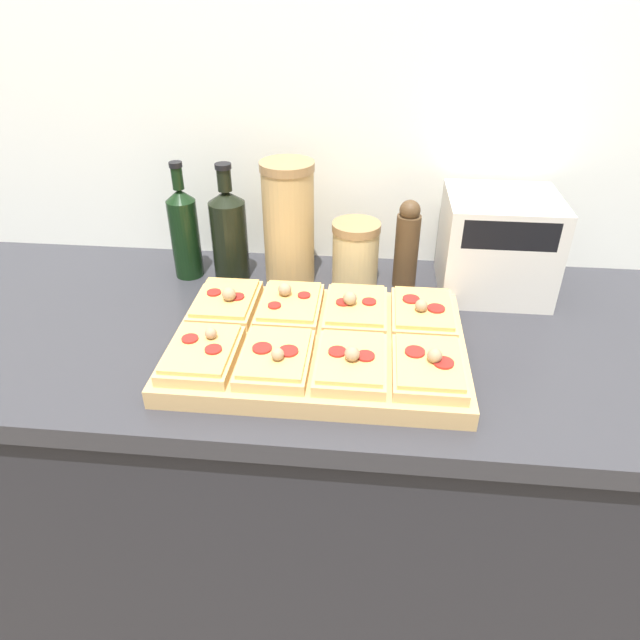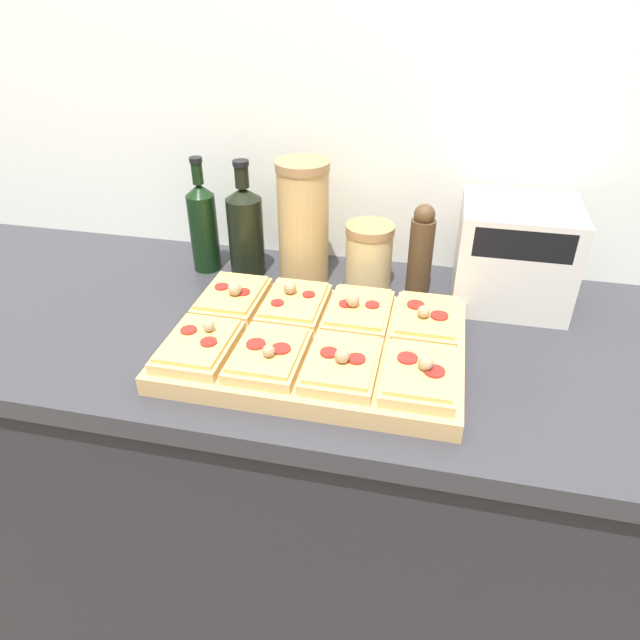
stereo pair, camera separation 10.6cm
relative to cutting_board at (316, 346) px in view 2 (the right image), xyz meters
name	(u,v)px [view 2 (the right image)]	position (x,y,z in m)	size (l,w,h in m)	color
wall_back	(353,120)	(-0.02, 0.45, 0.30)	(6.00, 0.06, 2.50)	silver
kitchen_counter	(319,486)	(-0.02, 0.09, -0.48)	(2.63, 0.67, 0.93)	#232328
cutting_board	(316,346)	(0.00, 0.00, 0.00)	(0.53, 0.37, 0.04)	tan
pizza_slice_back_left	(233,297)	(-0.19, 0.09, 0.03)	(0.12, 0.16, 0.06)	tan
pizza_slice_back_midleft	(294,303)	(-0.06, 0.09, 0.03)	(0.12, 0.16, 0.05)	tan
pizza_slice_back_midright	(359,311)	(0.06, 0.09, 0.03)	(0.12, 0.16, 0.05)	tan
pizza_slice_back_right	(426,319)	(0.19, 0.09, 0.03)	(0.12, 0.16, 0.05)	tan
pizza_slice_front_left	(199,345)	(-0.19, -0.09, 0.03)	(0.12, 0.16, 0.05)	tan
pizza_slice_front_midleft	(269,354)	(-0.06, -0.09, 0.03)	(0.12, 0.16, 0.05)	tan
pizza_slice_front_midright	(342,364)	(0.06, -0.09, 0.03)	(0.12, 0.16, 0.05)	tan
pizza_slice_front_right	(420,374)	(0.19, -0.09, 0.03)	(0.12, 0.16, 0.05)	tan
olive_oil_bottle	(203,225)	(-0.33, 0.29, 0.09)	(0.06, 0.06, 0.26)	black
wine_bottle	(246,229)	(-0.23, 0.29, 0.09)	(0.08, 0.08, 0.26)	black
grain_jar_tall	(303,222)	(-0.09, 0.29, 0.12)	(0.12, 0.12, 0.27)	tan
grain_jar_short	(369,255)	(0.05, 0.29, 0.05)	(0.11, 0.11, 0.14)	tan
pepper_mill	(421,250)	(0.16, 0.29, 0.08)	(0.05, 0.05, 0.20)	#47331E
toaster_oven	(514,254)	(0.35, 0.29, 0.09)	(0.25, 0.21, 0.21)	beige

